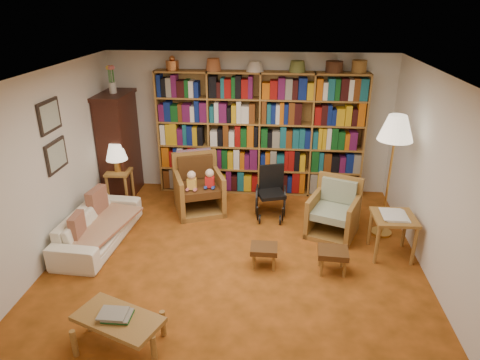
# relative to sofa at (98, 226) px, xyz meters

# --- Properties ---
(floor) EXTENTS (5.00, 5.00, 0.00)m
(floor) POSITION_rel_sofa_xyz_m (2.05, -0.33, -0.25)
(floor) COLOR #AC541A
(floor) RESTS_ON ground
(ceiling) EXTENTS (5.00, 5.00, 0.00)m
(ceiling) POSITION_rel_sofa_xyz_m (2.05, -0.33, 2.25)
(ceiling) COLOR white
(ceiling) RESTS_ON wall_back
(wall_back) EXTENTS (5.00, 0.00, 5.00)m
(wall_back) POSITION_rel_sofa_xyz_m (2.05, 2.17, 1.00)
(wall_back) COLOR silver
(wall_back) RESTS_ON floor
(wall_front) EXTENTS (5.00, 0.00, 5.00)m
(wall_front) POSITION_rel_sofa_xyz_m (2.05, -2.83, 1.00)
(wall_front) COLOR silver
(wall_front) RESTS_ON floor
(wall_left) EXTENTS (0.00, 5.00, 5.00)m
(wall_left) POSITION_rel_sofa_xyz_m (-0.45, -0.33, 1.00)
(wall_left) COLOR silver
(wall_left) RESTS_ON floor
(wall_right) EXTENTS (0.00, 5.00, 5.00)m
(wall_right) POSITION_rel_sofa_xyz_m (4.55, -0.33, 1.00)
(wall_right) COLOR silver
(wall_right) RESTS_ON floor
(bookshelf) EXTENTS (3.60, 0.30, 2.42)m
(bookshelf) POSITION_rel_sofa_xyz_m (2.25, 2.00, 0.92)
(bookshelf) COLOR olive
(bookshelf) RESTS_ON floor
(curio_cabinet) EXTENTS (0.50, 0.95, 2.40)m
(curio_cabinet) POSITION_rel_sofa_xyz_m (-0.20, 1.67, 0.70)
(curio_cabinet) COLOR #39170F
(curio_cabinet) RESTS_ON floor
(framed_pictures) EXTENTS (0.03, 0.52, 0.97)m
(framed_pictures) POSITION_rel_sofa_xyz_m (-0.43, -0.03, 1.37)
(framed_pictures) COLOR black
(framed_pictures) RESTS_ON wall_left
(sofa) EXTENTS (1.76, 0.77, 0.51)m
(sofa) POSITION_rel_sofa_xyz_m (0.00, 0.00, 0.00)
(sofa) COLOR white
(sofa) RESTS_ON floor
(sofa_throw) EXTENTS (0.92, 1.38, 0.04)m
(sofa_throw) POSITION_rel_sofa_xyz_m (0.05, -0.00, 0.05)
(sofa_throw) COLOR beige
(sofa_throw) RESTS_ON sofa
(cushion_left) EXTENTS (0.18, 0.43, 0.41)m
(cushion_left) POSITION_rel_sofa_xyz_m (-0.13, 0.35, 0.20)
(cushion_left) COLOR maroon
(cushion_left) RESTS_ON sofa
(cushion_right) EXTENTS (0.13, 0.35, 0.34)m
(cushion_right) POSITION_rel_sofa_xyz_m (-0.13, -0.35, 0.20)
(cushion_right) COLOR maroon
(cushion_right) RESTS_ON sofa
(side_table_lamp) EXTENTS (0.42, 0.42, 0.63)m
(side_table_lamp) POSITION_rel_sofa_xyz_m (-0.10, 1.23, 0.20)
(side_table_lamp) COLOR olive
(side_table_lamp) RESTS_ON floor
(table_lamp) EXTENTS (0.36, 0.36, 0.49)m
(table_lamp) POSITION_rel_sofa_xyz_m (-0.10, 1.23, 0.71)
(table_lamp) COLOR #BF8E3D
(table_lamp) RESTS_ON side_table_lamp
(armchair_leather) EXTENTS (1.04, 1.03, 0.97)m
(armchair_leather) POSITION_rel_sofa_xyz_m (1.30, 1.23, 0.14)
(armchair_leather) COLOR olive
(armchair_leather) RESTS_ON floor
(armchair_sage) EXTENTS (0.94, 0.93, 0.85)m
(armchair_sage) POSITION_rel_sofa_xyz_m (3.44, 0.63, 0.07)
(armchair_sage) COLOR olive
(armchair_sage) RESTS_ON floor
(wheelchair) EXTENTS (0.51, 0.67, 0.84)m
(wheelchair) POSITION_rel_sofa_xyz_m (2.49, 1.11, 0.13)
(wheelchair) COLOR black
(wheelchair) RESTS_ON floor
(floor_lamp) EXTENTS (0.49, 0.49, 1.85)m
(floor_lamp) POSITION_rel_sofa_xyz_m (4.20, 0.63, 1.34)
(floor_lamp) COLOR #BF8E3D
(floor_lamp) RESTS_ON floor
(side_table_papers) EXTENTS (0.58, 0.58, 0.63)m
(side_table_papers) POSITION_rel_sofa_xyz_m (4.19, 0.04, 0.26)
(side_table_papers) COLOR olive
(side_table_papers) RESTS_ON floor
(footstool_a) EXTENTS (0.36, 0.30, 0.30)m
(footstool_a) POSITION_rel_sofa_xyz_m (2.44, -0.41, -0.01)
(footstool_a) COLOR #4D2D14
(footstool_a) RESTS_ON floor
(footstool_b) EXTENTS (0.40, 0.35, 0.33)m
(footstool_b) POSITION_rel_sofa_xyz_m (3.34, -0.45, 0.02)
(footstool_b) COLOR #4D2D14
(footstool_b) RESTS_ON floor
(coffee_table) EXTENTS (1.00, 0.75, 0.41)m
(coffee_table) POSITION_rel_sofa_xyz_m (1.02, -1.97, 0.06)
(coffee_table) COLOR olive
(coffee_table) RESTS_ON floor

